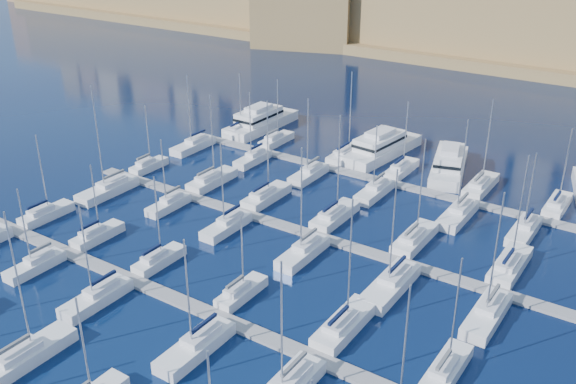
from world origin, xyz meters
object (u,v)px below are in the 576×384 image
Objects in this scene: sailboat_2 at (27,355)px; motor_yacht_c at (449,163)px; motor_yacht_b at (381,147)px; motor_yacht_a at (260,121)px.

sailboat_2 reaches higher than motor_yacht_c.
motor_yacht_c is at bearing -3.73° from motor_yacht_b.
sailboat_2 reaches higher than motor_yacht_b.
motor_yacht_b is at bearing 176.27° from motor_yacht_c.
motor_yacht_a is 1.05× the size of motor_yacht_c.
sailboat_2 is 73.95m from motor_yacht_a.
motor_yacht_b is at bearing 86.50° from sailboat_2.
motor_yacht_a is 26.64m from motor_yacht_b.
motor_yacht_a is at bearing 179.00° from motor_yacht_c.
motor_yacht_b is (26.64, 0.16, 0.00)m from motor_yacht_a.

